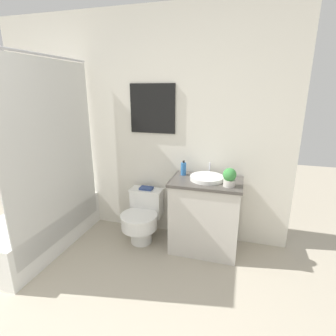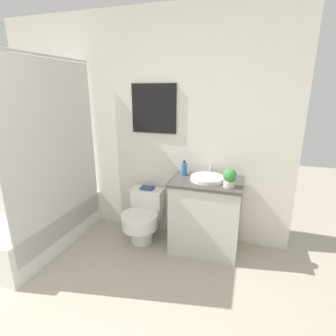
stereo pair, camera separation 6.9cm
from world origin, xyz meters
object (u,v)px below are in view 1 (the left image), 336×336
potted_plant (229,177)px  book_on_tank (146,188)px  toilet (142,217)px  sink (207,178)px  soap_bottle (184,169)px

potted_plant → book_on_tank: potted_plant is taller
toilet → book_on_tank: (-0.00, 0.15, 0.29)m
sink → book_on_tank: (-0.70, 0.10, -0.23)m
sink → soap_bottle: soap_bottle is taller
sink → soap_bottle: (-0.27, 0.09, 0.05)m
potted_plant → book_on_tank: (-0.93, 0.23, -0.30)m
soap_bottle → book_on_tank: size_ratio=1.08×
soap_bottle → potted_plant: 0.54m
toilet → sink: sink is taller
sink → potted_plant: size_ratio=2.09×
book_on_tank → sink: bearing=-7.9°
soap_bottle → book_on_tank: soap_bottle is taller
soap_bottle → potted_plant: potted_plant is taller
soap_bottle → potted_plant: bearing=-23.8°
toilet → sink: size_ratio=1.51×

